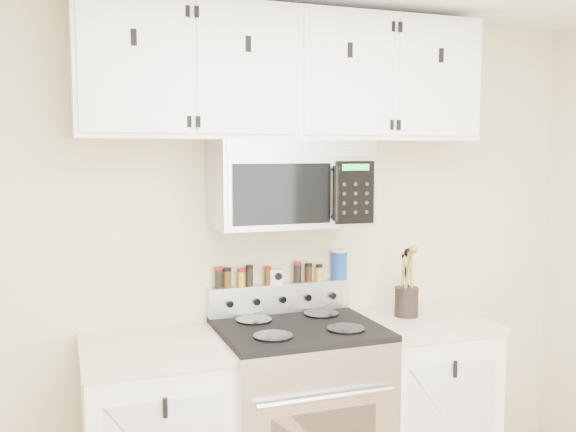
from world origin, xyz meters
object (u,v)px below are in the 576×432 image
Objects in this scene: microwave at (290,183)px; utensil_crock at (407,299)px; range at (298,418)px; salt_canister at (339,264)px.

microwave reaches higher than utensil_crock.
salt_canister reaches higher than range.
utensil_crock is at bearing -4.63° from microwave.
utensil_crock is (0.64, -0.05, -0.62)m from microwave.
microwave is at bearing 175.37° from utensil_crock.
utensil_crock is (0.64, 0.08, 0.52)m from range.
salt_canister is at bearing 39.70° from range.
range is 3.04× the size of utensil_crock.
utensil_crock is 0.40m from salt_canister.
range is 1.15m from microwave.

